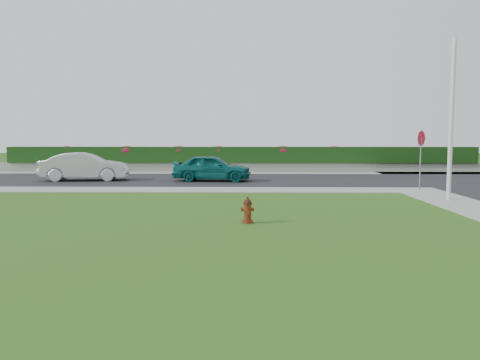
{
  "coord_description": "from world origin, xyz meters",
  "views": [
    {
      "loc": [
        -0.38,
        -11.5,
        2.32
      ],
      "look_at": [
        -0.7,
        4.17,
        0.9
      ],
      "focal_mm": 35.0,
      "sensor_mm": 36.0,
      "label": 1
    }
  ],
  "objects_px": {
    "sedan_teal": "(212,168)",
    "sedan_silver": "(85,167)",
    "fire_hydrant": "(247,211)",
    "stop_sign": "(421,145)",
    "utility_pole": "(451,121)"
  },
  "relations": [
    {
      "from": "utility_pole",
      "to": "sedan_teal",
      "type": "bearing_deg",
      "value": 141.94
    },
    {
      "from": "sedan_silver",
      "to": "stop_sign",
      "type": "distance_m",
      "value": 16.85
    },
    {
      "from": "stop_sign",
      "to": "sedan_teal",
      "type": "bearing_deg",
      "value": 138.43
    },
    {
      "from": "fire_hydrant",
      "to": "sedan_teal",
      "type": "bearing_deg",
      "value": 102.85
    },
    {
      "from": "sedan_silver",
      "to": "utility_pole",
      "type": "distance_m",
      "value": 17.9
    },
    {
      "from": "fire_hydrant",
      "to": "sedan_silver",
      "type": "xyz_separation_m",
      "value": [
        -8.73,
        12.14,
        0.44
      ]
    },
    {
      "from": "fire_hydrant",
      "to": "sedan_teal",
      "type": "height_order",
      "value": "sedan_teal"
    },
    {
      "from": "fire_hydrant",
      "to": "sedan_teal",
      "type": "xyz_separation_m",
      "value": [
        -1.92,
        12.0,
        0.4
      ]
    },
    {
      "from": "sedan_teal",
      "to": "utility_pole",
      "type": "distance_m",
      "value": 12.05
    },
    {
      "from": "sedan_teal",
      "to": "sedan_silver",
      "type": "relative_size",
      "value": 0.91
    },
    {
      "from": "utility_pole",
      "to": "stop_sign",
      "type": "bearing_deg",
      "value": 86.98
    },
    {
      "from": "stop_sign",
      "to": "sedan_silver",
      "type": "bearing_deg",
      "value": 146.77
    },
    {
      "from": "fire_hydrant",
      "to": "stop_sign",
      "type": "distance_m",
      "value": 11.25
    },
    {
      "from": "sedan_teal",
      "to": "sedan_silver",
      "type": "height_order",
      "value": "sedan_silver"
    },
    {
      "from": "sedan_teal",
      "to": "utility_pole",
      "type": "relative_size",
      "value": 0.7
    }
  ]
}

